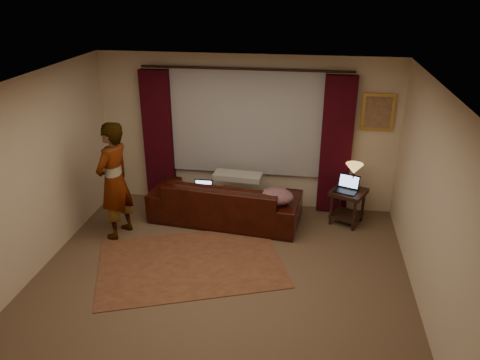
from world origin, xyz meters
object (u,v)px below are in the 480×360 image
laptop_sofa (202,189)px  laptop_table (346,184)px  end_table (347,207)px  person (114,181)px  tiffany_lamp (353,177)px  sofa (225,193)px

laptop_sofa → laptop_table: (2.26, 0.29, 0.11)m
end_table → person: bearing=-165.2°
tiffany_lamp → laptop_table: (-0.10, -0.11, -0.09)m
sofa → laptop_table: 1.94m
sofa → laptop_table: size_ratio=6.49×
sofa → end_table: sofa is taller
person → sofa: bearing=130.3°
tiffany_lamp → person: bearing=-164.6°
end_table → tiffany_lamp: (0.05, 0.05, 0.51)m
tiffany_lamp → laptop_table: tiffany_lamp is taller
laptop_sofa → person: person is taller
person → laptop_table: bearing=119.3°
end_table → tiffany_lamp: 0.51m
laptop_sofa → tiffany_lamp: size_ratio=0.74×
laptop_sofa → sofa: bearing=21.6°
laptop_table → person: person is taller
tiffany_lamp → end_table: bearing=-134.0°
sofa → tiffany_lamp: size_ratio=5.55×
laptop_sofa → tiffany_lamp: bearing=8.7°
laptop_table → tiffany_lamp: bearing=67.3°
sofa → end_table: 1.99m
laptop_table → end_table: bearing=67.5°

